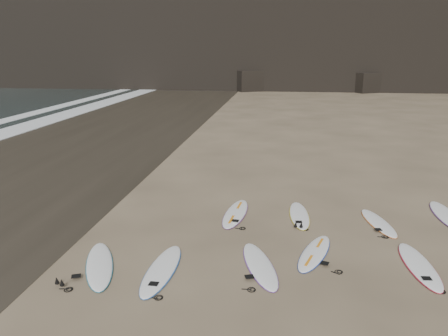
% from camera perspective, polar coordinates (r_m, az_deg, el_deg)
% --- Properties ---
extents(ground, '(240.00, 240.00, 0.00)m').
position_cam_1_polar(ground, '(11.39, 15.27, -11.58)').
color(ground, '#897559').
rests_on(ground, ground).
extents(wet_sand, '(12.00, 200.00, 0.01)m').
position_cam_1_polar(wet_sand, '(23.63, -21.43, 1.91)').
color(wet_sand, '#383026').
rests_on(wet_sand, ground).
extents(surfboard_0, '(0.68, 2.59, 0.09)m').
position_cam_1_polar(surfboard_0, '(10.62, -8.14, -12.96)').
color(surfboard_0, white).
rests_on(surfboard_0, ground).
extents(surfboard_1, '(1.28, 2.52, 0.09)m').
position_cam_1_polar(surfboard_1, '(10.75, 4.70, -12.50)').
color(surfboard_1, white).
rests_on(surfboard_1, ground).
extents(surfboard_2, '(1.25, 2.36, 0.08)m').
position_cam_1_polar(surfboard_2, '(11.54, 11.74, -10.75)').
color(surfboard_2, white).
rests_on(surfboard_2, ground).
extents(surfboard_3, '(0.74, 2.51, 0.09)m').
position_cam_1_polar(surfboard_3, '(11.68, 24.14, -11.51)').
color(surfboard_3, white).
rests_on(surfboard_3, ground).
extents(surfboard_5, '(0.85, 2.60, 0.09)m').
position_cam_1_polar(surfboard_5, '(13.83, 1.52, -5.91)').
color(surfboard_5, white).
rests_on(surfboard_5, ground).
extents(surfboard_6, '(0.70, 2.38, 0.08)m').
position_cam_1_polar(surfboard_6, '(13.89, 9.82, -6.06)').
color(surfboard_6, white).
rests_on(surfboard_6, ground).
extents(surfboard_7, '(0.99, 2.30, 0.08)m').
position_cam_1_polar(surfboard_7, '(13.91, 19.52, -6.72)').
color(surfboard_7, white).
rests_on(surfboard_7, ground).
extents(surfboard_8, '(0.67, 2.58, 0.09)m').
position_cam_1_polar(surfboard_8, '(15.33, 26.99, -5.48)').
color(surfboard_8, white).
rests_on(surfboard_8, ground).
extents(surfboard_11, '(1.54, 2.57, 0.09)m').
position_cam_1_polar(surfboard_11, '(11.13, -15.95, -12.04)').
color(surfboard_11, white).
rests_on(surfboard_11, ground).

